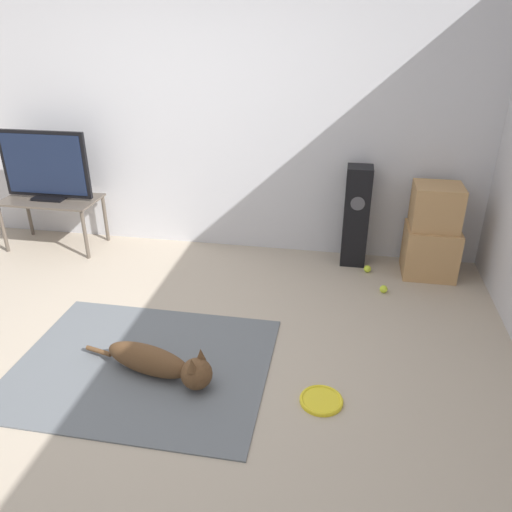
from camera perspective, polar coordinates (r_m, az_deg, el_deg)
ground_plane at (r=3.49m, az=-13.96°, el=-12.52°), size 12.00×12.00×0.00m
wall_back at (r=4.81m, az=-5.55°, el=15.60°), size 8.00×0.06×2.55m
area_rug at (r=3.51m, az=-12.83°, el=-12.00°), size 1.69×1.35×0.01m
dog at (r=3.32m, az=-10.78°, el=-11.95°), size 0.95×0.34×0.26m
frisbee at (r=3.18m, az=7.47°, el=-16.02°), size 0.26×0.26×0.03m
cardboard_box_lower at (r=4.71m, az=19.26°, el=0.54°), size 0.45×0.40×0.45m
cardboard_box_upper at (r=4.57m, az=19.90°, el=5.33°), size 0.40×0.36×0.38m
floor_speaker at (r=4.65m, az=11.37°, el=4.47°), size 0.23×0.23×0.93m
tv_stand at (r=5.31m, az=-22.28°, el=5.42°), size 0.92×0.49×0.50m
tv at (r=5.21m, az=-22.99°, el=9.43°), size 0.87×0.20×0.66m
tennis_ball_by_boxes at (r=4.66m, az=12.61°, el=-1.44°), size 0.07×0.07×0.07m
tennis_ball_near_speaker at (r=4.36m, az=14.38°, el=-3.68°), size 0.07×0.07×0.07m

